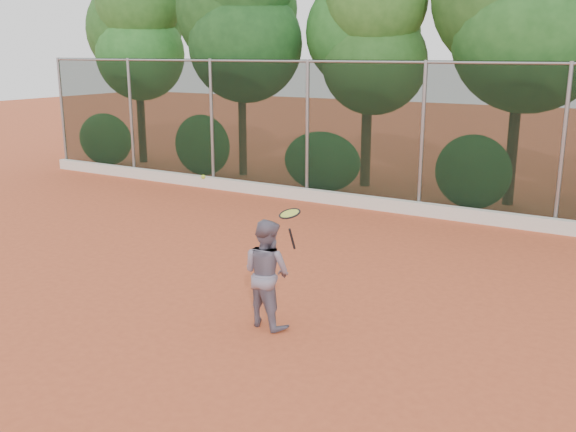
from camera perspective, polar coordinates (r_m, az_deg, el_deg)
The scene contains 7 objects.
ground at distance 9.36m, azimuth -3.16°, elevation -8.75°, with size 80.00×80.00×0.00m, color #CC5630.
concrete_curb at distance 15.18m, azimuth 11.30°, elevation 0.67°, with size 24.00×0.20×0.30m, color white.
tennis_player at distance 8.76m, azimuth -1.90°, elevation -5.09°, with size 0.73×0.57×1.51m, color slate.
chainlink_fence at distance 15.04m, azimuth 11.85°, elevation 7.15°, with size 24.09×0.09×3.50m.
foliage_backdrop at distance 17.00m, azimuth 12.79°, elevation 16.50°, with size 23.70×3.63×7.55m.
tennis_racket at distance 8.16m, azimuth 0.18°, elevation -0.05°, with size 0.38×0.38×0.55m.
tennis_ball_in_flight at distance 9.71m, azimuth -7.55°, elevation 3.47°, with size 0.07×0.07×0.07m.
Camera 1 is at (4.83, -7.13, 3.68)m, focal length 40.00 mm.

